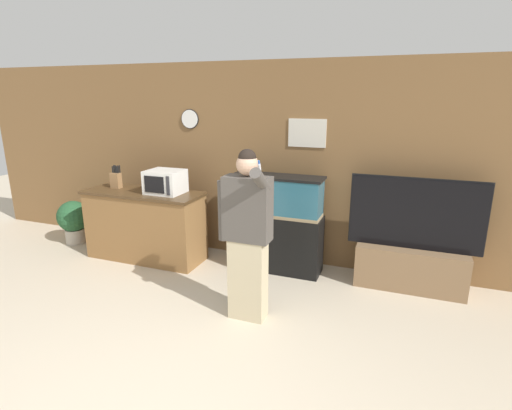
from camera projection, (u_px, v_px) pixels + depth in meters
wall_back_paneled at (280, 164)px, 5.21m from camera, size 10.00×0.08×2.60m
counter_island at (145, 225)px, 5.41m from camera, size 1.63×0.61×0.94m
microwave at (165, 182)px, 5.17m from camera, size 0.46×0.40×0.30m
knife_block at (116, 179)px, 5.47m from camera, size 0.13×0.10×0.32m
aquarium_on_stand at (277, 224)px, 5.01m from camera, size 1.14×0.37×1.23m
tv_on_stand at (411, 257)px, 4.58m from camera, size 1.45×0.40×1.31m
person_standing at (247, 234)px, 3.83m from camera, size 0.54×0.41×1.71m
potted_plant at (74, 219)px, 6.00m from camera, size 0.47×0.47×0.65m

